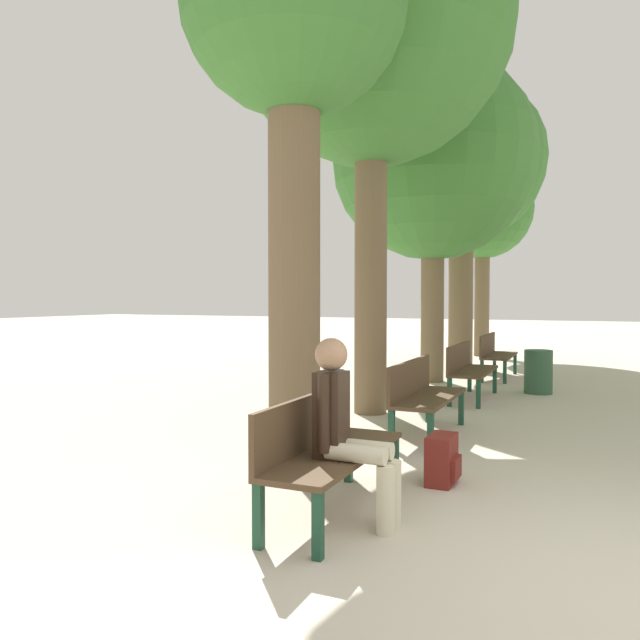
# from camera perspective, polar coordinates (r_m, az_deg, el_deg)

# --- Properties ---
(bench_row_0) EXTENTS (0.49, 1.62, 0.84)m
(bench_row_0) POSITION_cam_1_polar(r_m,az_deg,el_deg) (4.59, 0.40, -11.29)
(bench_row_0) COLOR #4C3823
(bench_row_0) RESTS_ON ground_plane
(bench_row_1) EXTENTS (0.49, 1.62, 0.84)m
(bench_row_1) POSITION_cam_1_polar(r_m,az_deg,el_deg) (7.14, 9.28, -6.48)
(bench_row_1) COLOR #4C3823
(bench_row_1) RESTS_ON ground_plane
(bench_row_2) EXTENTS (0.49, 1.62, 0.84)m
(bench_row_2) POSITION_cam_1_polar(r_m,az_deg,el_deg) (9.79, 13.36, -4.17)
(bench_row_2) COLOR #4C3823
(bench_row_2) RESTS_ON ground_plane
(bench_row_3) EXTENTS (0.49, 1.62, 0.84)m
(bench_row_3) POSITION_cam_1_polar(r_m,az_deg,el_deg) (12.48, 15.68, -2.84)
(bench_row_3) COLOR #4C3823
(bench_row_3) RESTS_ON ground_plane
(tree_row_0) EXTENTS (2.26, 2.26, 5.62)m
(tree_row_0) POSITION_cam_1_polar(r_m,az_deg,el_deg) (6.80, -2.41, 25.60)
(tree_row_0) COLOR brown
(tree_row_0) RESTS_ON ground_plane
(tree_row_1) EXTENTS (3.74, 3.74, 7.05)m
(tree_row_1) POSITION_cam_1_polar(r_m,az_deg,el_deg) (9.10, 4.72, 25.23)
(tree_row_1) COLOR brown
(tree_row_1) RESTS_ON ground_plane
(tree_row_2) EXTENTS (3.72, 3.72, 5.96)m
(tree_row_2) POSITION_cam_1_polar(r_m,az_deg,el_deg) (11.93, 10.32, 14.25)
(tree_row_2) COLOR brown
(tree_row_2) RESTS_ON ground_plane
(tree_row_3) EXTENTS (3.63, 3.63, 6.39)m
(tree_row_3) POSITION_cam_1_polar(r_m,az_deg,el_deg) (14.51, 12.84, 13.83)
(tree_row_3) COLOR brown
(tree_row_3) RESTS_ON ground_plane
(tree_row_4) EXTENTS (2.60, 2.60, 5.17)m
(tree_row_4) POSITION_cam_1_polar(r_m,az_deg,el_deg) (17.12, 14.66, 9.60)
(tree_row_4) COLOR brown
(tree_row_4) RESTS_ON ground_plane
(person_seated) EXTENTS (0.59, 0.34, 1.28)m
(person_seated) POSITION_cam_1_polar(r_m,az_deg,el_deg) (4.33, 2.46, -9.62)
(person_seated) COLOR beige
(person_seated) RESTS_ON ground_plane
(backpack) EXTENTS (0.25, 0.37, 0.41)m
(backpack) POSITION_cam_1_polar(r_m,az_deg,el_deg) (5.43, 11.13, -12.43)
(backpack) COLOR maroon
(backpack) RESTS_ON ground_plane
(trash_bin) EXTENTS (0.44, 0.44, 0.70)m
(trash_bin) POSITION_cam_1_polar(r_m,az_deg,el_deg) (10.70, 19.33, -4.49)
(trash_bin) COLOR #2D5138
(trash_bin) RESTS_ON ground_plane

